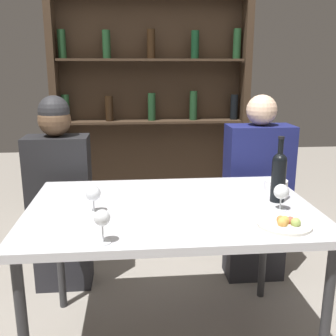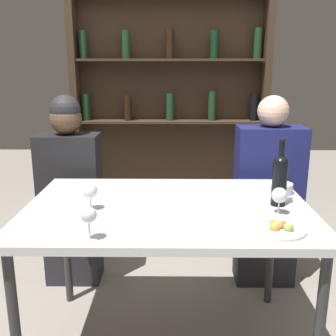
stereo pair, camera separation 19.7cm
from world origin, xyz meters
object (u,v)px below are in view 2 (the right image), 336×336
at_px(wine_glass_0, 89,217).
at_px(wine_glass_2, 90,192).
at_px(wine_bottle, 280,177).
at_px(wine_glass_1, 279,196).
at_px(seated_person_right, 267,199).
at_px(food_plate_0, 278,228).
at_px(snack_bowl, 281,188).
at_px(seated_person_left, 71,195).

xyz_separation_m(wine_glass_0, wine_glass_2, (-0.06, 0.33, -0.01)).
bearing_deg(wine_bottle, wine_glass_2, -175.27).
height_order(wine_glass_1, wine_glass_2, same).
height_order(wine_glass_1, seated_person_right, seated_person_right).
bearing_deg(wine_glass_2, wine_glass_1, -3.28).
height_order(food_plate_0, snack_bowl, snack_bowl).
bearing_deg(food_plate_0, seated_person_left, 138.87).
xyz_separation_m(wine_bottle, food_plate_0, (-0.08, -0.31, -0.13)).
bearing_deg(seated_person_left, snack_bowl, -20.68).
distance_m(wine_bottle, wine_glass_1, 0.14).
height_order(wine_glass_1, snack_bowl, wine_glass_1).
relative_size(wine_bottle, wine_glass_1, 2.60).
height_order(wine_bottle, seated_person_right, seated_person_right).
height_order(wine_glass_2, snack_bowl, wine_glass_2).
relative_size(wine_glass_1, snack_bowl, 1.02).
xyz_separation_m(wine_bottle, seated_person_left, (-1.17, 0.65, -0.30)).
height_order(wine_glass_1, food_plate_0, wine_glass_1).
height_order(seated_person_left, seated_person_right, seated_person_left).
relative_size(wine_bottle, wine_glass_0, 2.44).
height_order(wine_glass_0, food_plate_0, wine_glass_0).
bearing_deg(wine_glass_0, seated_person_left, 108.42).
relative_size(wine_glass_2, food_plate_0, 0.55).
bearing_deg(snack_bowl, wine_glass_0, -146.61).
bearing_deg(wine_glass_2, snack_bowl, 14.98).
height_order(wine_glass_0, seated_person_left, seated_person_left).
bearing_deg(wine_bottle, food_plate_0, -104.36).
xyz_separation_m(wine_glass_1, wine_glass_2, (-0.86, 0.05, 0.00)).
relative_size(wine_bottle, food_plate_0, 1.43).
relative_size(wine_glass_0, snack_bowl, 1.09).
distance_m(wine_bottle, seated_person_left, 1.37).
bearing_deg(seated_person_left, wine_glass_2, -68.31).
bearing_deg(seated_person_right, seated_person_left, 180.00).
height_order(wine_bottle, snack_bowl, wine_bottle).
bearing_deg(wine_bottle, seated_person_right, 80.05).
relative_size(wine_glass_1, seated_person_right, 0.10).
bearing_deg(snack_bowl, wine_glass_2, -165.02).
distance_m(wine_glass_1, seated_person_right, 0.83).
distance_m(wine_glass_0, wine_glass_1, 0.84).
xyz_separation_m(food_plate_0, seated_person_right, (0.19, 0.96, -0.20)).
distance_m(wine_glass_2, seated_person_right, 1.26).
distance_m(food_plate_0, snack_bowl, 0.51).
distance_m(seated_person_left, seated_person_right, 1.29).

